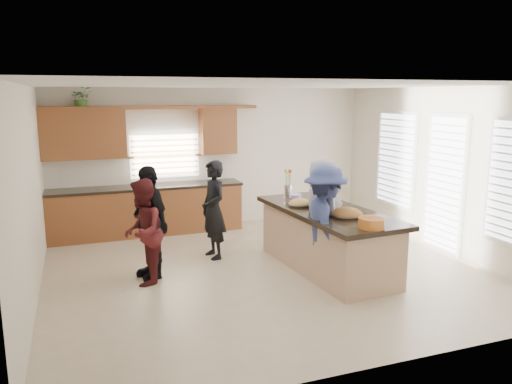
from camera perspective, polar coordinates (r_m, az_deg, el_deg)
name	(u,v)px	position (r m, az deg, el deg)	size (l,w,h in m)	color
floor	(266,270)	(7.82, 1.15, -8.88)	(6.50, 6.50, 0.00)	beige
room_shell	(267,147)	(7.39, 1.21, 5.11)	(6.52, 6.02, 2.81)	silver
back_cabinetry	(144,188)	(9.82, -12.71, 0.49)	(4.08, 0.66, 2.46)	brown
right_wall_glazing	(447,174)	(9.03, 20.95, 1.89)	(0.06, 4.00, 2.25)	white
island	(327,241)	(7.80, 8.12, -5.55)	(1.34, 2.78, 0.95)	tan
platter_front	(347,215)	(7.28, 10.33, -2.55)	(0.50, 0.50, 0.20)	black
platter_mid	(320,204)	(7.93, 7.33, -1.33)	(0.45, 0.45, 0.18)	black
platter_back	(300,204)	(7.88, 5.03, -1.36)	(0.40, 0.40, 0.16)	black
salad_bowl	(372,222)	(6.71, 13.08, -3.39)	(0.35, 0.35, 0.14)	orange
clear_cup	(376,219)	(7.04, 13.54, -2.96)	(0.09, 0.09, 0.10)	white
plate_stack	(295,196)	(8.49, 4.51, -0.45)	(0.20, 0.20, 0.05)	#BE9BE2
flower_vase	(288,182)	(8.67, 3.71, 1.16)	(0.14, 0.14, 0.45)	silver
potted_plant	(82,98)	(9.67, -19.31, 10.11)	(0.38, 0.33, 0.42)	#457A31
woman_left_back	(214,210)	(8.21, -4.88, -2.03)	(0.59, 0.39, 1.62)	black
woman_left_mid	(143,232)	(7.26, -12.77, -4.46)	(0.74, 0.57, 1.52)	#571A1C
woman_left_front	(150,222)	(7.46, -12.07, -3.39)	(0.98, 0.41, 1.67)	black
woman_right_back	(325,224)	(7.18, 7.90, -3.68)	(1.10, 0.63, 1.71)	navy
woman_right_front	(322,216)	(7.56, 7.53, -2.76)	(0.85, 0.55, 1.75)	gray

